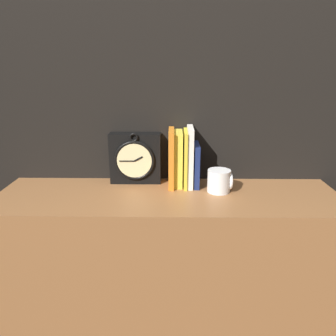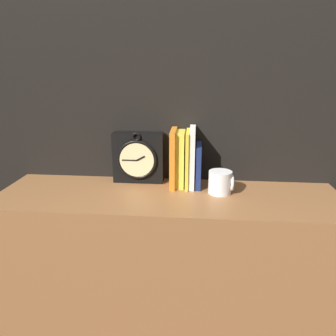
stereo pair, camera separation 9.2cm
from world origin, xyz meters
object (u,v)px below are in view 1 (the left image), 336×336
clock (135,158)px  book_slot1_yellow (178,159)px  mug (220,181)px  book_slot0_orange (171,158)px  book_slot3_white (190,157)px  book_slot4_navy (196,165)px  book_slot2_yellow (185,159)px

clock → book_slot1_yellow: book_slot1_yellow is taller
book_slot1_yellow → mug: 0.20m
clock → book_slot0_orange: bearing=-12.5°
clock → book_slot0_orange: 0.16m
book_slot3_white → book_slot4_navy: size_ratio=1.39×
book_slot2_yellow → mug: 0.17m
book_slot0_orange → book_slot3_white: 0.08m
book_slot0_orange → book_slot3_white: book_slot3_white is taller
clock → book_slot4_navy: 0.26m
book_slot0_orange → book_slot4_navy: bearing=3.2°
book_slot3_white → book_slot4_navy: bearing=3.6°
book_slot4_navy → clock: bearing=173.8°
book_slot0_orange → book_slot2_yellow: (0.06, 0.00, -0.00)m
book_slot1_yellow → book_slot3_white: book_slot3_white is taller
clock → book_slot1_yellow: bearing=-7.5°
book_slot2_yellow → book_slot4_navy: bearing=6.2°
book_slot0_orange → book_slot2_yellow: size_ratio=1.02×
book_slot4_navy → mug: bearing=-40.5°
book_slot3_white → mug: bearing=-32.7°
book_slot2_yellow → book_slot4_navy: size_ratio=1.32×
clock → mug: bearing=-16.8°
book_slot2_yellow → book_slot3_white: (0.02, 0.00, 0.01)m
mug → book_slot0_orange: bearing=160.0°
book_slot0_orange → mug: book_slot0_orange is taller
book_slot3_white → clock: bearing=172.6°
book_slot0_orange → book_slot3_white: bearing=3.0°
book_slot0_orange → book_slot1_yellow: size_ratio=1.04×
book_slot3_white → book_slot4_navy: 0.04m
book_slot2_yellow → book_slot1_yellow: bearing=162.7°
book_slot3_white → book_slot0_orange: bearing=-177.0°
book_slot0_orange → book_slot4_navy: 0.11m
book_slot0_orange → book_slot2_yellow: bearing=0.7°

